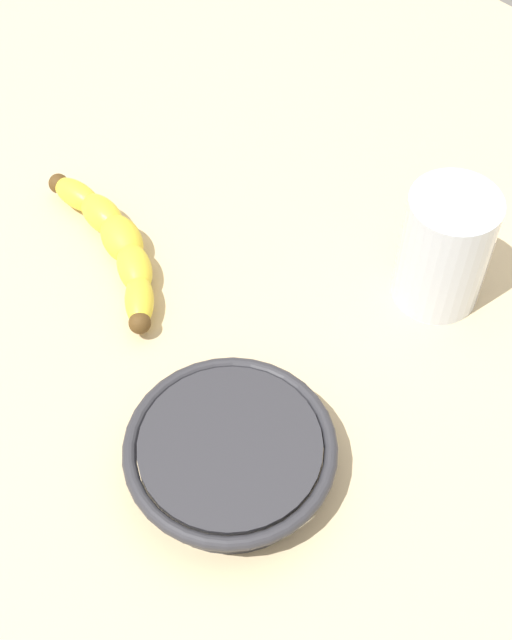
{
  "coord_description": "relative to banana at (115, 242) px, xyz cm",
  "views": [
    {
      "loc": [
        -35.09,
        -41.27,
        69.89
      ],
      "look_at": [
        -1.13,
        -6.51,
        5.0
      ],
      "focal_mm": 48.91,
      "sensor_mm": 36.0,
      "label": 1
    }
  ],
  "objects": [
    {
      "name": "wooden_tabletop",
      "position": [
        4.37,
        -10.41,
        -3.42
      ],
      "size": [
        120.0,
        120.0,
        3.0
      ],
      "primitive_type": "cube",
      "color": "#D1B88C",
      "rests_on": "ground"
    },
    {
      "name": "ceramic_bowl",
      "position": [
        -8.3,
        -25.71,
        0.67
      ],
      "size": [
        17.7,
        17.7,
        4.34
      ],
      "color": "#2D2D33",
      "rests_on": "wooden_tabletop"
    },
    {
      "name": "smoothie_glass",
      "position": [
        19.29,
        -25.54,
        3.83
      ],
      "size": [
        8.43,
        8.43,
        12.5
      ],
      "color": "silver",
      "rests_on": "wooden_tabletop"
    },
    {
      "name": "banana",
      "position": [
        0.0,
        0.0,
        0.0
      ],
      "size": [
        9.4,
        22.35,
        3.85
      ],
      "rotation": [
        0.0,
        0.0,
        1.3
      ],
      "color": "yellow",
      "rests_on": "wooden_tabletop"
    }
  ]
}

